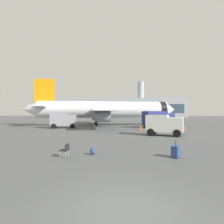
{
  "coord_description": "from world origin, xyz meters",
  "views": [
    {
      "loc": [
        -0.01,
        -5.51,
        2.81
      ],
      "look_at": [
        -1.84,
        22.98,
        3.0
      ],
      "focal_mm": 30.2,
      "sensor_mm": 36.0,
      "label": 1
    }
  ],
  "objects_px": {
    "airplane_at_gate": "(103,110)",
    "fuel_truck": "(158,119)",
    "safety_cone_near": "(76,123)",
    "rolling_suitcase": "(176,151)",
    "service_truck": "(63,120)",
    "safety_cone_mid": "(184,128)",
    "gate_chair": "(65,149)",
    "safety_cone_outer": "(142,126)",
    "cargo_van": "(164,124)",
    "traveller_backpack": "(92,151)",
    "safety_cone_far": "(141,128)"
  },
  "relations": [
    {
      "from": "rolling_suitcase",
      "to": "traveller_backpack",
      "type": "distance_m",
      "value": 5.44
    },
    {
      "from": "cargo_van",
      "to": "safety_cone_near",
      "type": "relative_size",
      "value": 8.11
    },
    {
      "from": "rolling_suitcase",
      "to": "gate_chair",
      "type": "height_order",
      "value": "rolling_suitcase"
    },
    {
      "from": "cargo_van",
      "to": "gate_chair",
      "type": "height_order",
      "value": "cargo_van"
    },
    {
      "from": "rolling_suitcase",
      "to": "airplane_at_gate",
      "type": "bearing_deg",
      "value": 104.37
    },
    {
      "from": "safety_cone_far",
      "to": "safety_cone_near",
      "type": "bearing_deg",
      "value": 132.13
    },
    {
      "from": "service_truck",
      "to": "safety_cone_outer",
      "type": "height_order",
      "value": "service_truck"
    },
    {
      "from": "fuel_truck",
      "to": "cargo_van",
      "type": "bearing_deg",
      "value": -96.92
    },
    {
      "from": "airplane_at_gate",
      "to": "safety_cone_near",
      "type": "xyz_separation_m",
      "value": [
        -7.36,
        2.92,
        -3.36
      ]
    },
    {
      "from": "safety_cone_mid",
      "to": "gate_chair",
      "type": "bearing_deg",
      "value": -124.14
    },
    {
      "from": "cargo_van",
      "to": "safety_cone_far",
      "type": "bearing_deg",
      "value": 110.52
    },
    {
      "from": "safety_cone_near",
      "to": "service_truck",
      "type": "bearing_deg",
      "value": -86.98
    },
    {
      "from": "safety_cone_mid",
      "to": "traveller_backpack",
      "type": "xyz_separation_m",
      "value": [
        -12.16,
        -19.45,
        -0.16
      ]
    },
    {
      "from": "fuel_truck",
      "to": "rolling_suitcase",
      "type": "relative_size",
      "value": 5.87
    },
    {
      "from": "cargo_van",
      "to": "traveller_backpack",
      "type": "height_order",
      "value": "cargo_van"
    },
    {
      "from": "service_truck",
      "to": "safety_cone_near",
      "type": "xyz_separation_m",
      "value": [
        -0.62,
        11.66,
        -1.31
      ]
    },
    {
      "from": "service_truck",
      "to": "rolling_suitcase",
      "type": "xyz_separation_m",
      "value": [
        14.83,
        -22.82,
        -1.22
      ]
    },
    {
      "from": "fuel_truck",
      "to": "traveller_backpack",
      "type": "distance_m",
      "value": 25.88
    },
    {
      "from": "airplane_at_gate",
      "to": "cargo_van",
      "type": "distance_m",
      "value": 22.18
    },
    {
      "from": "airplane_at_gate",
      "to": "rolling_suitcase",
      "type": "height_order",
      "value": "airplane_at_gate"
    },
    {
      "from": "service_truck",
      "to": "safety_cone_far",
      "type": "distance_m",
      "value": 15.02
    },
    {
      "from": "safety_cone_far",
      "to": "rolling_suitcase",
      "type": "height_order",
      "value": "rolling_suitcase"
    },
    {
      "from": "fuel_truck",
      "to": "gate_chair",
      "type": "relative_size",
      "value": 7.51
    },
    {
      "from": "safety_cone_far",
      "to": "safety_cone_mid",
      "type": "bearing_deg",
      "value": 13.99
    },
    {
      "from": "fuel_truck",
      "to": "gate_chair",
      "type": "distance_m",
      "value": 27.24
    },
    {
      "from": "service_truck",
      "to": "safety_cone_near",
      "type": "height_order",
      "value": "service_truck"
    },
    {
      "from": "safety_cone_mid",
      "to": "rolling_suitcase",
      "type": "xyz_separation_m",
      "value": [
        -6.75,
        -19.93,
        0.0
      ]
    },
    {
      "from": "safety_cone_near",
      "to": "safety_cone_mid",
      "type": "height_order",
      "value": "safety_cone_mid"
    },
    {
      "from": "safety_cone_near",
      "to": "airplane_at_gate",
      "type": "bearing_deg",
      "value": -21.65
    },
    {
      "from": "service_truck",
      "to": "safety_cone_mid",
      "type": "relative_size",
      "value": 6.61
    },
    {
      "from": "safety_cone_outer",
      "to": "rolling_suitcase",
      "type": "xyz_separation_m",
      "value": [
        -0.09,
        -23.52,
        0.02
      ]
    },
    {
      "from": "safety_cone_outer",
      "to": "cargo_van",
      "type": "bearing_deg",
      "value": -82.01
    },
    {
      "from": "safety_cone_outer",
      "to": "rolling_suitcase",
      "type": "distance_m",
      "value": 23.52
    },
    {
      "from": "service_truck",
      "to": "gate_chair",
      "type": "height_order",
      "value": "service_truck"
    },
    {
      "from": "cargo_van",
      "to": "safety_cone_mid",
      "type": "height_order",
      "value": "cargo_van"
    },
    {
      "from": "airplane_at_gate",
      "to": "rolling_suitcase",
      "type": "xyz_separation_m",
      "value": [
        8.08,
        -31.55,
        -3.27
      ]
    },
    {
      "from": "safety_cone_outer",
      "to": "traveller_backpack",
      "type": "distance_m",
      "value": 23.68
    },
    {
      "from": "gate_chair",
      "to": "traveller_backpack",
      "type": "bearing_deg",
      "value": 28.13
    },
    {
      "from": "service_truck",
      "to": "gate_chair",
      "type": "distance_m",
      "value": 24.49
    },
    {
      "from": "service_truck",
      "to": "cargo_van",
      "type": "xyz_separation_m",
      "value": [
        16.56,
        -11.03,
        -0.16
      ]
    },
    {
      "from": "airplane_at_gate",
      "to": "gate_chair",
      "type": "height_order",
      "value": "airplane_at_gate"
    },
    {
      "from": "safety_cone_near",
      "to": "rolling_suitcase",
      "type": "height_order",
      "value": "rolling_suitcase"
    },
    {
      "from": "airplane_at_gate",
      "to": "fuel_truck",
      "type": "distance_m",
      "value": 13.38
    },
    {
      "from": "safety_cone_near",
      "to": "rolling_suitcase",
      "type": "distance_m",
      "value": 37.78
    },
    {
      "from": "traveller_backpack",
      "to": "safety_cone_mid",
      "type": "bearing_deg",
      "value": 57.98
    },
    {
      "from": "cargo_van",
      "to": "safety_cone_mid",
      "type": "xyz_separation_m",
      "value": [
        5.02,
        8.14,
        -1.06
      ]
    },
    {
      "from": "gate_chair",
      "to": "safety_cone_mid",
      "type": "bearing_deg",
      "value": 55.86
    },
    {
      "from": "airplane_at_gate",
      "to": "service_truck",
      "type": "distance_m",
      "value": 11.22
    },
    {
      "from": "service_truck",
      "to": "rolling_suitcase",
      "type": "bearing_deg",
      "value": -56.98
    },
    {
      "from": "fuel_truck",
      "to": "cargo_van",
      "type": "relative_size",
      "value": 1.34
    }
  ]
}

